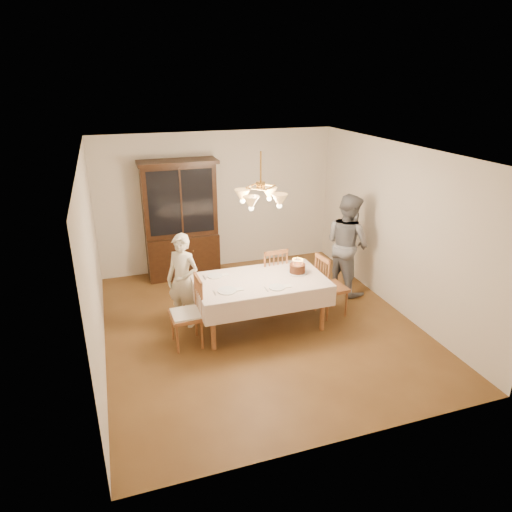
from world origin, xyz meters
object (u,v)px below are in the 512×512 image
object	(u,v)px
chair_far_side	(271,279)
birthday_cake	(297,269)
elderly_woman	(183,281)
china_hutch	(181,222)
dining_table	(260,284)

from	to	relation	value
chair_far_side	birthday_cake	world-z (taller)	chair_far_side
elderly_woman	birthday_cake	bearing A→B (deg)	29.51
chair_far_side	elderly_woman	distance (m)	1.50
china_hutch	birthday_cake	size ratio (longest dim) A/B	7.20
china_hutch	dining_table	bearing A→B (deg)	-71.34
dining_table	chair_far_side	xyz separation A→B (m)	(0.39, 0.61, -0.24)
china_hutch	elderly_woman	xyz separation A→B (m)	(-0.30, -1.85, -0.33)
dining_table	china_hutch	size ratio (longest dim) A/B	0.88
dining_table	elderly_woman	distance (m)	1.14
dining_table	birthday_cake	world-z (taller)	birthday_cake
china_hutch	elderly_woman	distance (m)	1.90
chair_far_side	birthday_cake	size ratio (longest dim) A/B	3.33
chair_far_side	dining_table	bearing A→B (deg)	-122.91
chair_far_side	birthday_cake	distance (m)	0.71
chair_far_side	china_hutch	bearing A→B (deg)	125.11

